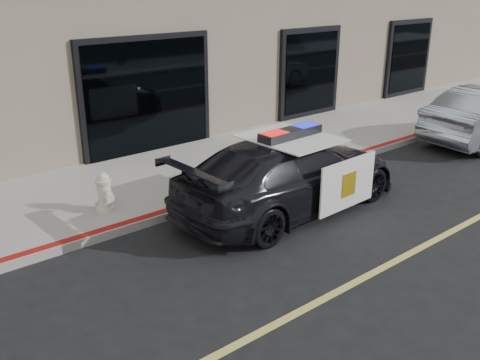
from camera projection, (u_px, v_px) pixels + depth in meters
ground at (426, 245)px, 8.68m from camera, size 120.00×120.00×0.00m
sidewalk_n at (226, 161)px, 12.44m from camera, size 60.00×3.50×0.15m
police_car at (289, 174)px, 9.82m from camera, size 2.38×4.89×1.55m
fire_hydrant at (104, 192)px, 9.50m from camera, size 0.33×0.46×0.73m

